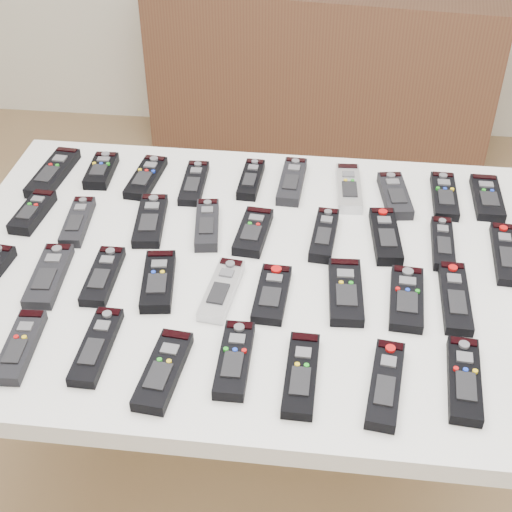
# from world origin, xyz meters

# --- Properties ---
(ground) EXTENTS (4.00, 4.00, 0.00)m
(ground) POSITION_xyz_m (0.00, 0.00, 0.00)
(ground) COLOR #9B764F
(ground) RESTS_ON ground
(table) EXTENTS (1.25, 0.88, 0.78)m
(table) POSITION_xyz_m (0.04, -0.09, 0.72)
(table) COLOR white
(table) RESTS_ON ground
(sideboard) EXTENTS (1.52, 0.54, 0.74)m
(sideboard) POSITION_xyz_m (0.10, 1.78, 0.37)
(sideboard) COLOR #543021
(sideboard) RESTS_ON ground
(remote_0) EXTENTS (0.07, 0.20, 0.02)m
(remote_0) POSITION_xyz_m (-0.48, 0.18, 0.79)
(remote_0) COLOR black
(remote_0) RESTS_ON table
(remote_1) EXTENTS (0.06, 0.14, 0.02)m
(remote_1) POSITION_xyz_m (-0.37, 0.20, 0.79)
(remote_1) COLOR black
(remote_1) RESTS_ON table
(remote_2) EXTENTS (0.07, 0.17, 0.02)m
(remote_2) POSITION_xyz_m (-0.25, 0.19, 0.79)
(remote_2) COLOR black
(remote_2) RESTS_ON table
(remote_3) EXTENTS (0.05, 0.17, 0.02)m
(remote_3) POSITION_xyz_m (-0.14, 0.18, 0.79)
(remote_3) COLOR black
(remote_3) RESTS_ON table
(remote_4) EXTENTS (0.05, 0.15, 0.02)m
(remote_4) POSITION_xyz_m (-0.01, 0.21, 0.79)
(remote_4) COLOR black
(remote_4) RESTS_ON table
(remote_5) EXTENTS (0.06, 0.18, 0.02)m
(remote_5) POSITION_xyz_m (0.08, 0.21, 0.79)
(remote_5) COLOR black
(remote_5) RESTS_ON table
(remote_6) EXTENTS (0.06, 0.18, 0.02)m
(remote_6) POSITION_xyz_m (0.22, 0.19, 0.79)
(remote_6) COLOR #B7B7BC
(remote_6) RESTS_ON table
(remote_7) EXTENTS (0.08, 0.17, 0.02)m
(remote_7) POSITION_xyz_m (0.32, 0.17, 0.79)
(remote_7) COLOR black
(remote_7) RESTS_ON table
(remote_8) EXTENTS (0.06, 0.17, 0.02)m
(remote_8) POSITION_xyz_m (0.43, 0.19, 0.79)
(remote_8) COLOR black
(remote_8) RESTS_ON table
(remote_9) EXTENTS (0.06, 0.17, 0.02)m
(remote_9) POSITION_xyz_m (0.52, 0.19, 0.79)
(remote_9) COLOR black
(remote_9) RESTS_ON table
(remote_10) EXTENTS (0.06, 0.15, 0.02)m
(remote_10) POSITION_xyz_m (-0.46, 0.01, 0.79)
(remote_10) COLOR black
(remote_10) RESTS_ON table
(remote_11) EXTENTS (0.06, 0.17, 0.02)m
(remote_11) POSITION_xyz_m (-0.36, -0.01, 0.79)
(remote_11) COLOR black
(remote_11) RESTS_ON table
(remote_12) EXTENTS (0.08, 0.18, 0.02)m
(remote_12) POSITION_xyz_m (-0.20, 0.02, 0.79)
(remote_12) COLOR black
(remote_12) RESTS_ON table
(remote_13) EXTENTS (0.07, 0.17, 0.02)m
(remote_13) POSITION_xyz_m (-0.08, 0.01, 0.79)
(remote_13) COLOR black
(remote_13) RESTS_ON table
(remote_14) EXTENTS (0.07, 0.16, 0.02)m
(remote_14) POSITION_xyz_m (0.02, 0.00, 0.79)
(remote_14) COLOR black
(remote_14) RESTS_ON table
(remote_15) EXTENTS (0.06, 0.17, 0.02)m
(remote_15) POSITION_xyz_m (0.17, 0.01, 0.79)
(remote_15) COLOR black
(remote_15) RESTS_ON table
(remote_16) EXTENTS (0.07, 0.18, 0.02)m
(remote_16) POSITION_xyz_m (0.29, 0.02, 0.79)
(remote_16) COLOR black
(remote_16) RESTS_ON table
(remote_17) EXTENTS (0.05, 0.16, 0.02)m
(remote_17) POSITION_xyz_m (0.41, 0.01, 0.79)
(remote_17) COLOR black
(remote_17) RESTS_ON table
(remote_18) EXTENTS (0.06, 0.19, 0.02)m
(remote_18) POSITION_xyz_m (0.53, -0.01, 0.79)
(remote_18) COLOR black
(remote_18) RESTS_ON table
(remote_20) EXTENTS (0.07, 0.18, 0.02)m
(remote_20) POSITION_xyz_m (-0.36, -0.19, 0.79)
(remote_20) COLOR black
(remote_20) RESTS_ON table
(remote_21) EXTENTS (0.05, 0.16, 0.02)m
(remote_21) POSITION_xyz_m (-0.25, -0.18, 0.79)
(remote_21) COLOR black
(remote_21) RESTS_ON table
(remote_22) EXTENTS (0.08, 0.17, 0.02)m
(remote_22) POSITION_xyz_m (-0.14, -0.18, 0.79)
(remote_22) COLOR black
(remote_22) RESTS_ON table
(remote_23) EXTENTS (0.07, 0.17, 0.02)m
(remote_23) POSITION_xyz_m (-0.02, -0.19, 0.79)
(remote_23) COLOR #B7B7BC
(remote_23) RESTS_ON table
(remote_24) EXTENTS (0.06, 0.16, 0.02)m
(remote_24) POSITION_xyz_m (0.08, -0.19, 0.79)
(remote_24) COLOR black
(remote_24) RESTS_ON table
(remote_25) EXTENTS (0.07, 0.18, 0.02)m
(remote_25) POSITION_xyz_m (0.22, -0.17, 0.79)
(remote_25) COLOR black
(remote_25) RESTS_ON table
(remote_26) EXTENTS (0.07, 0.17, 0.02)m
(remote_26) POSITION_xyz_m (0.33, -0.17, 0.79)
(remote_26) COLOR black
(remote_26) RESTS_ON table
(remote_27) EXTENTS (0.05, 0.19, 0.02)m
(remote_27) POSITION_xyz_m (0.42, -0.16, 0.79)
(remote_27) COLOR black
(remote_27) RESTS_ON table
(remote_30) EXTENTS (0.06, 0.17, 0.02)m
(remote_30) POSITION_xyz_m (-0.34, -0.38, 0.79)
(remote_30) COLOR black
(remote_30) RESTS_ON table
(remote_31) EXTENTS (0.05, 0.18, 0.02)m
(remote_31) POSITION_xyz_m (-0.21, -0.36, 0.79)
(remote_31) COLOR black
(remote_31) RESTS_ON table
(remote_32) EXTENTS (0.07, 0.18, 0.02)m
(remote_32) POSITION_xyz_m (-0.08, -0.41, 0.79)
(remote_32) COLOR black
(remote_32) RESTS_ON table
(remote_33) EXTENTS (0.05, 0.17, 0.02)m
(remote_33) POSITION_xyz_m (0.03, -0.37, 0.79)
(remote_33) COLOR black
(remote_33) RESTS_ON table
(remote_34) EXTENTS (0.05, 0.18, 0.02)m
(remote_34) POSITION_xyz_m (0.15, -0.39, 0.79)
(remote_34) COLOR black
(remote_34) RESTS_ON table
(remote_35) EXTENTS (0.07, 0.19, 0.02)m
(remote_35) POSITION_xyz_m (0.28, -0.39, 0.79)
(remote_35) COLOR black
(remote_35) RESTS_ON table
(remote_36) EXTENTS (0.06, 0.18, 0.02)m
(remote_36) POSITION_xyz_m (0.41, -0.37, 0.79)
(remote_36) COLOR black
(remote_36) RESTS_ON table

